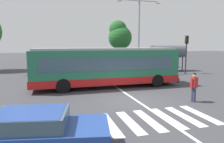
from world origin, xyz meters
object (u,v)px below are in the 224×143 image
at_px(parked_car_red, 38,67).
at_px(pedestrian_crossing_street, 194,86).
at_px(traffic_light_far_corner, 186,48).
at_px(twin_arm_street_lamp, 139,28).
at_px(parked_car_teal, 62,66).
at_px(parked_car_blue, 125,64).
at_px(parked_car_black, 105,65).
at_px(foreground_sedan, 33,130).
at_px(bus_stop_shelter, 168,52).
at_px(background_tree_right, 119,35).
at_px(parked_car_champagne, 84,65).
at_px(city_transit_bus, 107,67).

bearing_deg(parked_car_red, pedestrian_crossing_street, -58.12).
bearing_deg(pedestrian_crossing_street, parked_car_red, 121.88).
height_order(parked_car_red, traffic_light_far_corner, traffic_light_far_corner).
height_order(parked_car_red, twin_arm_street_lamp, twin_arm_street_lamp).
xyz_separation_m(parked_car_teal, parked_car_blue, (8.04, -0.00, 0.00)).
distance_m(parked_car_red, traffic_light_far_corner, 17.16).
height_order(parked_car_black, traffic_light_far_corner, traffic_light_far_corner).
relative_size(foreground_sedan, bus_stop_shelter, 1.07).
distance_m(parked_car_blue, background_tree_right, 8.37).
bearing_deg(parked_car_teal, pedestrian_crossing_street, -65.99).
height_order(traffic_light_far_corner, background_tree_right, background_tree_right).
bearing_deg(background_tree_right, pedestrian_crossing_street, -97.16).
bearing_deg(parked_car_red, parked_car_blue, 0.67).
bearing_deg(background_tree_right, parked_car_black, -120.32).
distance_m(parked_car_champagne, parked_car_blue, 5.30).
distance_m(foreground_sedan, parked_car_red, 18.80).
xyz_separation_m(city_transit_bus, parked_car_champagne, (-0.31, 9.75, -0.82)).
bearing_deg(background_tree_right, traffic_light_far_corner, -71.96).
bearing_deg(parked_car_black, foreground_sedan, -110.41).
bearing_deg(parked_car_teal, foreground_sedan, -94.87).
height_order(parked_car_teal, background_tree_right, background_tree_right).
xyz_separation_m(city_transit_bus, foreground_sedan, (-4.66, -9.12, -0.82)).
bearing_deg(bus_stop_shelter, parked_car_red, 171.47).
bearing_deg(pedestrian_crossing_street, parked_car_black, 95.85).
height_order(parked_car_teal, twin_arm_street_lamp, twin_arm_street_lamp).
relative_size(traffic_light_far_corner, bus_stop_shelter, 0.97).
height_order(foreground_sedan, traffic_light_far_corner, traffic_light_far_corner).
bearing_deg(parked_car_blue, background_tree_right, 77.18).
bearing_deg(bus_stop_shelter, foreground_sedan, -131.47).
bearing_deg(foreground_sedan, traffic_light_far_corner, 42.10).
xyz_separation_m(parked_car_red, bus_stop_shelter, (15.55, -2.33, 1.65)).
distance_m(parked_car_champagne, bus_stop_shelter, 10.60).
xyz_separation_m(pedestrian_crossing_street, parked_car_teal, (-6.83, 15.35, -0.20)).
relative_size(foreground_sedan, parked_car_champagne, 1.05).
relative_size(parked_car_blue, traffic_light_far_corner, 1.06).
bearing_deg(traffic_light_far_corner, parked_car_blue, 137.58).
height_order(parked_car_blue, twin_arm_street_lamp, twin_arm_street_lamp).
relative_size(parked_car_champagne, twin_arm_street_lamp, 0.55).
height_order(parked_car_champagne, traffic_light_far_corner, traffic_light_far_corner).
distance_m(parked_car_teal, parked_car_blue, 8.04).
distance_m(parked_car_champagne, background_tree_right, 10.76).
bearing_deg(traffic_light_far_corner, city_transit_bus, -156.24).
bearing_deg(parked_car_teal, city_transit_bus, -72.68).
bearing_deg(city_transit_bus, bus_stop_shelter, 36.57).
bearing_deg(parked_car_red, city_transit_bus, -59.52).
distance_m(city_transit_bus, bus_stop_shelter, 12.32).
xyz_separation_m(pedestrian_crossing_street, bus_stop_shelter, (6.09, 12.89, 1.45)).
relative_size(parked_car_blue, bus_stop_shelter, 1.03).
xyz_separation_m(pedestrian_crossing_street, foreground_sedan, (-8.45, -3.56, -0.20)).
relative_size(parked_car_teal, parked_car_champagne, 1.00).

